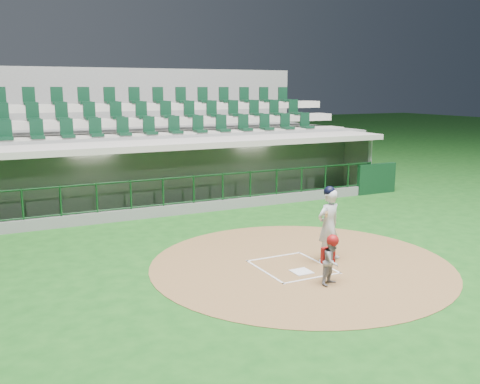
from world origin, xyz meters
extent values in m
plane|color=#144814|center=(0.00, 0.00, 0.00)|extent=(120.00, 120.00, 0.00)
cylinder|color=brown|center=(0.30, -0.20, 0.01)|extent=(7.20, 7.20, 0.01)
cube|color=white|center=(0.00, -0.70, 0.02)|extent=(0.43, 0.43, 0.02)
cube|color=white|center=(-0.75, -0.30, 0.02)|extent=(0.05, 1.80, 0.01)
cube|color=white|center=(0.75, -0.30, 0.02)|extent=(0.05, 1.80, 0.01)
cube|color=white|center=(0.00, 0.55, 0.02)|extent=(1.55, 0.05, 0.01)
cube|color=white|center=(0.00, -1.15, 0.02)|extent=(1.55, 0.05, 0.01)
cube|color=gray|center=(0.00, 7.50, -0.55)|extent=(15.00, 3.00, 0.10)
cube|color=gray|center=(0.00, 9.10, 0.85)|extent=(15.00, 0.20, 2.70)
cube|color=beige|center=(0.00, 8.98, 1.10)|extent=(13.50, 0.04, 0.90)
cube|color=gray|center=(7.50, 7.50, 0.85)|extent=(0.20, 3.00, 2.70)
cube|color=#A29B92|center=(0.00, 7.25, 2.30)|extent=(15.40, 3.50, 0.20)
cube|color=slate|center=(0.00, 5.95, 0.15)|extent=(15.00, 0.15, 0.40)
cube|color=black|center=(0.00, 5.95, 1.73)|extent=(15.00, 0.01, 0.95)
cube|color=brown|center=(0.00, 8.55, -0.28)|extent=(12.75, 0.40, 0.45)
cube|color=white|center=(-3.00, 7.50, 2.17)|extent=(1.30, 0.35, 0.04)
cube|color=white|center=(3.00, 7.50, 2.17)|extent=(1.30, 0.35, 0.04)
cube|color=black|center=(7.80, 5.90, 0.60)|extent=(1.80, 0.18, 1.20)
imported|color=#B5131B|center=(-4.49, 8.44, 0.43)|extent=(1.34, 0.99, 1.85)
imported|color=#B01A12|center=(-1.08, 8.13, 0.27)|extent=(0.96, 0.55, 1.54)
imported|color=#A31711|center=(1.78, 8.31, 0.42)|extent=(1.02, 0.80, 1.84)
imported|color=#A4111C|center=(5.78, 8.34, 0.41)|extent=(1.76, 1.11, 1.81)
cube|color=slate|center=(0.00, 10.75, 1.15)|extent=(17.00, 6.50, 2.50)
cube|color=#9F9B8F|center=(0.00, 9.25, 2.30)|extent=(16.60, 0.95, 0.30)
cube|color=#ADA89C|center=(0.00, 10.20, 2.85)|extent=(16.60, 0.95, 0.30)
cube|color=#B1AC9F|center=(0.00, 11.15, 3.40)|extent=(16.60, 0.95, 0.30)
cube|color=slate|center=(0.00, 14.10, 2.53)|extent=(17.00, 0.25, 5.05)
imported|color=silver|center=(1.00, -0.31, 0.90)|extent=(0.71, 0.53, 1.78)
sphere|color=black|center=(1.00, -0.31, 1.73)|extent=(0.28, 0.28, 0.28)
cylinder|color=tan|center=(0.75, -0.56, 1.25)|extent=(0.58, 0.79, 0.39)
imported|color=#96969B|center=(0.16, -1.62, 0.52)|extent=(0.60, 0.54, 1.02)
sphere|color=maroon|center=(0.16, -1.62, 0.98)|extent=(0.26, 0.26, 0.26)
cube|color=maroon|center=(0.16, -1.47, 0.62)|extent=(0.32, 0.10, 0.35)
camera|label=1|loc=(-6.45, -10.49, 4.15)|focal=40.00mm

